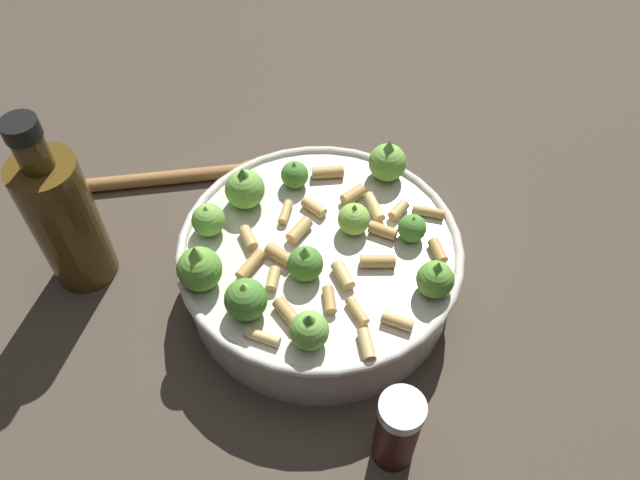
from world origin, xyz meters
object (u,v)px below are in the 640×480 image
object	(u,v)px
pepper_shaker	(397,430)
wooden_spoon	(192,176)
olive_oil_bottle	(65,214)
cooking_pan	(318,262)

from	to	relation	value
pepper_shaker	wooden_spoon	xyz separation A→B (m)	(0.24, -0.30, -0.04)
olive_oil_bottle	wooden_spoon	world-z (taller)	olive_oil_bottle
cooking_pan	wooden_spoon	world-z (taller)	cooking_pan
olive_oil_bottle	wooden_spoon	xyz separation A→B (m)	(-0.08, -0.13, -0.08)
cooking_pan	pepper_shaker	world-z (taller)	cooking_pan
pepper_shaker	cooking_pan	bearing A→B (deg)	-64.86
cooking_pan	pepper_shaker	size ratio (longest dim) A/B	2.91
pepper_shaker	wooden_spoon	size ratio (longest dim) A/B	0.41
olive_oil_bottle	pepper_shaker	bearing A→B (deg)	151.87
pepper_shaker	wooden_spoon	distance (m)	0.39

